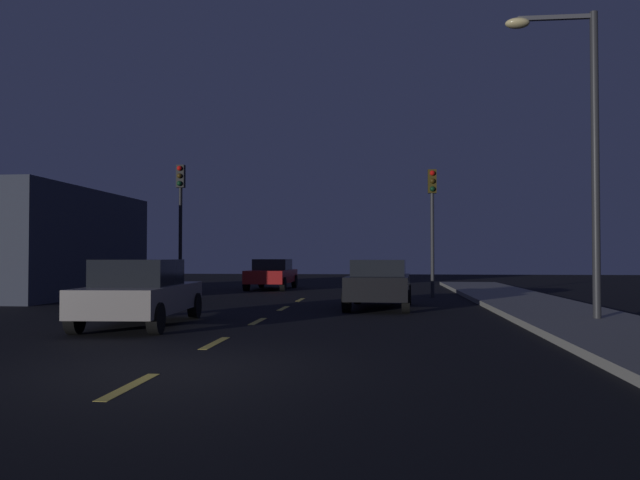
% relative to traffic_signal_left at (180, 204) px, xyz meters
% --- Properties ---
extents(ground_plane, '(80.00, 80.00, 0.00)m').
position_rel_traffic_signal_left_xyz_m(ground_plane, '(5.04, -8.83, -3.61)').
color(ground_plane, black).
extents(sidewalk_curb_right, '(3.00, 40.00, 0.15)m').
position_rel_traffic_signal_left_xyz_m(sidewalk_curb_right, '(12.54, -8.83, -3.54)').
color(sidewalk_curb_right, gray).
rests_on(sidewalk_curb_right, ground_plane).
extents(lane_stripe_nearest, '(0.16, 1.60, 0.01)m').
position_rel_traffic_signal_left_xyz_m(lane_stripe_nearest, '(5.04, -17.03, -3.61)').
color(lane_stripe_nearest, '#EACC4C').
rests_on(lane_stripe_nearest, ground_plane).
extents(lane_stripe_second, '(0.16, 1.60, 0.01)m').
position_rel_traffic_signal_left_xyz_m(lane_stripe_second, '(5.04, -13.23, -3.61)').
color(lane_stripe_second, '#EACC4C').
rests_on(lane_stripe_second, ground_plane).
extents(lane_stripe_third, '(0.16, 1.60, 0.01)m').
position_rel_traffic_signal_left_xyz_m(lane_stripe_third, '(5.04, -9.43, -3.61)').
color(lane_stripe_third, '#EACC4C').
rests_on(lane_stripe_third, ground_plane).
extents(lane_stripe_fourth, '(0.16, 1.60, 0.01)m').
position_rel_traffic_signal_left_xyz_m(lane_stripe_fourth, '(5.04, -5.63, -3.61)').
color(lane_stripe_fourth, '#EACC4C').
rests_on(lane_stripe_fourth, ground_plane).
extents(lane_stripe_fifth, '(0.16, 1.60, 0.01)m').
position_rel_traffic_signal_left_xyz_m(lane_stripe_fifth, '(5.04, -1.83, -3.61)').
color(lane_stripe_fifth, '#EACC4C').
rests_on(lane_stripe_fifth, ground_plane).
extents(traffic_signal_left, '(0.32, 0.38, 5.18)m').
position_rel_traffic_signal_left_xyz_m(traffic_signal_left, '(0.00, 0.00, 0.00)').
color(traffic_signal_left, black).
rests_on(traffic_signal_left, ground_plane).
extents(traffic_signal_right, '(0.32, 0.38, 4.85)m').
position_rel_traffic_signal_left_xyz_m(traffic_signal_right, '(9.84, -0.00, -0.21)').
color(traffic_signal_right, '#2D2D30').
rests_on(traffic_signal_right, ground_plane).
extents(car_stopped_ahead, '(2.03, 4.43, 1.45)m').
position_rel_traffic_signal_left_xyz_m(car_stopped_ahead, '(7.89, -5.21, -2.86)').
color(car_stopped_ahead, black).
rests_on(car_stopped_ahead, ground_plane).
extents(car_adjacent_lane, '(2.11, 4.47, 1.48)m').
position_rel_traffic_signal_left_xyz_m(car_adjacent_lane, '(2.64, -10.66, -2.86)').
color(car_adjacent_lane, gray).
rests_on(car_adjacent_lane, ground_plane).
extents(car_oncoming_far, '(1.95, 4.39, 1.42)m').
position_rel_traffic_signal_left_xyz_m(car_oncoming_far, '(2.70, 5.41, -2.88)').
color(car_oncoming_far, '#B21919').
rests_on(car_oncoming_far, ground_plane).
extents(street_lamp_right, '(2.07, 0.36, 7.16)m').
position_rel_traffic_signal_left_xyz_m(street_lamp_right, '(12.51, -9.37, 0.72)').
color(street_lamp_right, '#2D2D30').
rests_on(street_lamp_right, ground_plane).
extents(storefront_left, '(5.15, 9.81, 4.11)m').
position_rel_traffic_signal_left_xyz_m(storefront_left, '(-5.53, -0.77, -1.56)').
color(storefront_left, '#333847').
rests_on(storefront_left, ground_plane).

